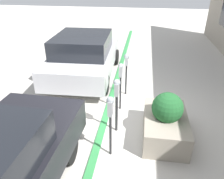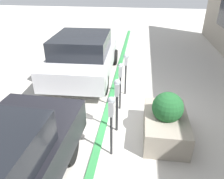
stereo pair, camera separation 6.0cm
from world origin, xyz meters
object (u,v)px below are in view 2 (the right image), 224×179
parking_meter_fourth (126,64)px  planter_box (166,121)px  parked_car_middle (83,56)px  parking_meter_second (117,95)px  parking_meter_middle (120,77)px  parking_meter_nearest (111,113)px

parking_meter_fourth → planter_box: bearing=-150.7°
parked_car_middle → parking_meter_second: bearing=-154.5°
parking_meter_middle → planter_box: size_ratio=0.88×
parking_meter_nearest → parked_car_middle: size_ratio=0.33×
planter_box → parked_car_middle: parked_car_middle is taller
parking_meter_nearest → planter_box: 1.46m
parking_meter_second → planter_box: size_ratio=0.88×
parking_meter_nearest → planter_box: size_ratio=0.90×
parking_meter_nearest → parking_meter_fourth: size_ratio=1.05×
parking_meter_second → parked_car_middle: bearing=27.4°
parking_meter_fourth → parked_car_middle: 1.96m
parking_meter_fourth → parked_car_middle: (1.14, 1.58, -0.22)m
parking_meter_nearest → parked_car_middle: bearing=22.0°
parked_car_middle → parking_meter_nearest: bearing=-160.0°
parking_meter_nearest → parking_meter_middle: bearing=-0.0°
parking_meter_middle → parked_car_middle: parked_car_middle is taller
parking_meter_second → parking_meter_middle: bearing=1.2°
parking_meter_nearest → parked_car_middle: parked_car_middle is taller
parking_meter_nearest → parking_meter_fourth: 2.58m
parking_meter_second → parking_meter_nearest: bearing=178.6°
parking_meter_second → parking_meter_fourth: parking_meter_second is taller
parking_meter_middle → parking_meter_fourth: parking_meter_middle is taller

